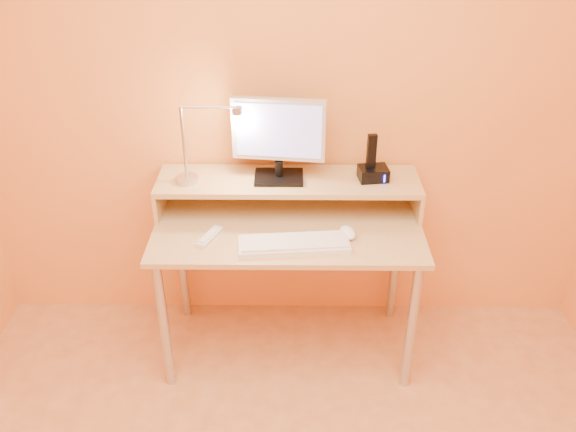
{
  "coord_description": "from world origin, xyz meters",
  "views": [
    {
      "loc": [
        0.02,
        -1.12,
        2.15
      ],
      "look_at": [
        0.0,
        1.13,
        0.8
      ],
      "focal_mm": 37.73,
      "sensor_mm": 36.0,
      "label": 1
    }
  ],
  "objects_px": {
    "lamp_base": "(187,179)",
    "phone_dock": "(373,173)",
    "keyboard": "(294,244)",
    "mouse": "(348,232)",
    "monitor_panel": "(279,129)",
    "remote_control": "(210,237)"
  },
  "relations": [
    {
      "from": "keyboard",
      "to": "remote_control",
      "type": "xyz_separation_m",
      "value": [
        -0.37,
        0.06,
        -0.0
      ]
    },
    {
      "from": "mouse",
      "to": "phone_dock",
      "type": "bearing_deg",
      "value": 46.51
    },
    {
      "from": "remote_control",
      "to": "mouse",
      "type": "bearing_deg",
      "value": 25.83
    },
    {
      "from": "lamp_base",
      "to": "keyboard",
      "type": "distance_m",
      "value": 0.58
    },
    {
      "from": "phone_dock",
      "to": "remote_control",
      "type": "distance_m",
      "value": 0.79
    },
    {
      "from": "lamp_base",
      "to": "phone_dock",
      "type": "distance_m",
      "value": 0.84
    },
    {
      "from": "lamp_base",
      "to": "keyboard",
      "type": "bearing_deg",
      "value": -30.48
    },
    {
      "from": "monitor_panel",
      "to": "phone_dock",
      "type": "height_order",
      "value": "monitor_panel"
    },
    {
      "from": "mouse",
      "to": "lamp_base",
      "type": "bearing_deg",
      "value": 149.39
    },
    {
      "from": "monitor_panel",
      "to": "lamp_base",
      "type": "relative_size",
      "value": 4.13
    },
    {
      "from": "monitor_panel",
      "to": "remote_control",
      "type": "distance_m",
      "value": 0.56
    },
    {
      "from": "phone_dock",
      "to": "keyboard",
      "type": "distance_m",
      "value": 0.51
    },
    {
      "from": "monitor_panel",
      "to": "keyboard",
      "type": "height_order",
      "value": "monitor_panel"
    },
    {
      "from": "lamp_base",
      "to": "remote_control",
      "type": "height_order",
      "value": "lamp_base"
    },
    {
      "from": "keyboard",
      "to": "mouse",
      "type": "relative_size",
      "value": 4.26
    },
    {
      "from": "monitor_panel",
      "to": "keyboard",
      "type": "relative_size",
      "value": 0.88
    },
    {
      "from": "phone_dock",
      "to": "keyboard",
      "type": "bearing_deg",
      "value": -146.45
    },
    {
      "from": "lamp_base",
      "to": "phone_dock",
      "type": "relative_size",
      "value": 0.77
    },
    {
      "from": "phone_dock",
      "to": "keyboard",
      "type": "xyz_separation_m",
      "value": [
        -0.36,
        -0.31,
        -0.18
      ]
    },
    {
      "from": "monitor_panel",
      "to": "mouse",
      "type": "xyz_separation_m",
      "value": [
        0.3,
        -0.24,
        -0.38
      ]
    },
    {
      "from": "monitor_panel",
      "to": "remote_control",
      "type": "xyz_separation_m",
      "value": [
        -0.3,
        -0.26,
        -0.39
      ]
    },
    {
      "from": "lamp_base",
      "to": "remote_control",
      "type": "distance_m",
      "value": 0.3
    }
  ]
}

